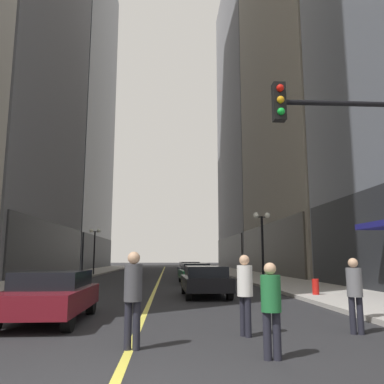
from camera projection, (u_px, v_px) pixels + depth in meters
name	position (u px, v px, depth m)	size (l,w,h in m)	color
ground_plane	(161.00, 275.00, 38.82)	(200.00, 200.00, 0.00)	#262628
sidewalk_left	(76.00, 274.00, 38.35)	(4.50, 78.00, 0.15)	#ADA8A0
sidewalk_right	(244.00, 274.00, 39.30)	(4.50, 78.00, 0.15)	#ADA8A0
lane_centre_stripe	(161.00, 275.00, 38.82)	(0.16, 70.00, 0.01)	#E5D64C
building_left_far	(67.00, 103.00, 67.03)	(12.76, 26.00, 55.49)	#4C515B
building_right_mid	(316.00, 69.00, 42.89)	(12.21, 24.00, 44.07)	#B7AD99
building_right_far	(262.00, 116.00, 68.68)	(12.71, 26.00, 52.17)	gray
car_maroon	(51.00, 294.00, 10.51)	(1.95, 4.19, 1.32)	maroon
car_black	(205.00, 280.00, 17.13)	(1.99, 4.25, 1.32)	black
car_green	(195.00, 272.00, 26.00)	(2.08, 4.44, 1.32)	#196038
car_navy	(189.00, 269.00, 34.77)	(2.01, 4.34, 1.32)	#141E4C
pedestrian_in_grey_suit	(355.00, 289.00, 8.88)	(0.43, 0.43, 1.67)	black
pedestrian_in_white_shirt	(245.00, 288.00, 8.64)	(0.47, 0.47, 1.74)	black
pedestrian_in_green_parka	(271.00, 303.00, 6.67)	(0.37, 0.37, 1.59)	black
pedestrian_with_orange_bag	(133.00, 291.00, 7.40)	(0.36, 0.36, 1.79)	black
traffic_light_near_right	(375.00, 165.00, 8.91)	(3.43, 0.35, 5.65)	black
street_lamp_left_far	(95.00, 241.00, 37.77)	(1.06, 0.36, 4.43)	black
street_lamp_right_mid	(262.00, 232.00, 24.09)	(1.06, 0.36, 4.43)	black
fire_hydrant_right	(316.00, 288.00, 16.57)	(0.28, 0.28, 0.80)	red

